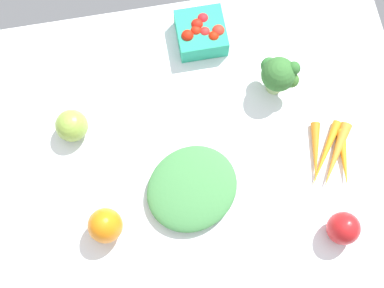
# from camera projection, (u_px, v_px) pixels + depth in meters

# --- Properties ---
(tablecloth) EXTENTS (1.04, 0.76, 0.02)m
(tablecloth) POSITION_uv_depth(u_px,v_px,m) (192.00, 148.00, 1.17)
(tablecloth) COLOR white
(tablecloth) RESTS_ON ground
(broccoli_head) EXTENTS (0.09, 0.09, 0.11)m
(broccoli_head) POSITION_uv_depth(u_px,v_px,m) (279.00, 75.00, 1.14)
(broccoli_head) COLOR #A1C47B
(broccoli_head) RESTS_ON tablecloth
(heirloom_tomato_green) EXTENTS (0.07, 0.07, 0.07)m
(heirloom_tomato_green) POSITION_uv_depth(u_px,v_px,m) (72.00, 126.00, 1.14)
(heirloom_tomato_green) COLOR #88AB40
(heirloom_tomato_green) RESTS_ON tablecloth
(leafy_greens_clump) EXTENTS (0.27, 0.27, 0.04)m
(leafy_greens_clump) POSITION_uv_depth(u_px,v_px,m) (192.00, 188.00, 1.11)
(leafy_greens_clump) COLOR #428646
(leafy_greens_clump) RESTS_ON tablecloth
(carrot_bunch) EXTENTS (0.13, 0.16, 0.03)m
(carrot_bunch) POSITION_uv_depth(u_px,v_px,m) (331.00, 155.00, 1.15)
(carrot_bunch) COLOR orange
(carrot_bunch) RESTS_ON tablecloth
(bell_pepper_orange) EXTENTS (0.07, 0.07, 0.09)m
(bell_pepper_orange) POSITION_uv_depth(u_px,v_px,m) (105.00, 226.00, 1.07)
(bell_pepper_orange) COLOR orange
(bell_pepper_orange) RESTS_ON tablecloth
(bell_pepper_red) EXTENTS (0.10, 0.10, 0.08)m
(bell_pepper_red) POSITION_uv_depth(u_px,v_px,m) (343.00, 228.00, 1.07)
(bell_pepper_red) COLOR red
(bell_pepper_red) RESTS_ON tablecloth
(berry_basket) EXTENTS (0.11, 0.11, 0.07)m
(berry_basket) POSITION_uv_depth(u_px,v_px,m) (201.00, 33.00, 1.21)
(berry_basket) COLOR #28A47F
(berry_basket) RESTS_ON tablecloth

